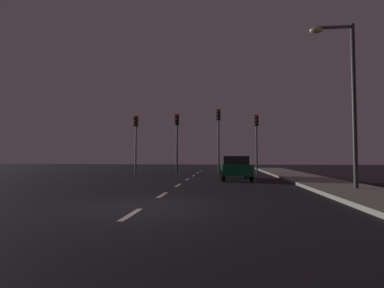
{
  "coord_description": "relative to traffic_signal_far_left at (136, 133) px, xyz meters",
  "views": [
    {
      "loc": [
        2.32,
        -8.39,
        1.45
      ],
      "look_at": [
        -0.06,
        13.5,
        2.42
      ],
      "focal_mm": 27.35,
      "sensor_mm": 36.0,
      "label": 1
    }
  ],
  "objects": [
    {
      "name": "traffic_signal_far_left",
      "position": [
        0.0,
        0.0,
        0.0
      ],
      "size": [
        0.32,
        0.38,
        4.96
      ],
      "color": "#4C4C51",
      "rests_on": "ground_plane"
    },
    {
      "name": "street_lamp_right",
      "position": [
        12.72,
        -11.49,
        0.81
      ],
      "size": [
        1.85,
        0.36,
        7.11
      ],
      "color": "#2D2D30",
      "rests_on": "ground_plane"
    },
    {
      "name": "lane_stripe_fourth",
      "position": [
        5.2,
        -5.79,
        -3.47
      ],
      "size": [
        0.16,
        1.6,
        0.01
      ],
      "primitive_type": "cube",
      "color": "silver",
      "rests_on": "ground_plane"
    },
    {
      "name": "lane_stripe_second",
      "position": [
        5.2,
        -13.39,
        -3.47
      ],
      "size": [
        0.16,
        1.6,
        0.01
      ],
      "primitive_type": "cube",
      "color": "silver",
      "rests_on": "ground_plane"
    },
    {
      "name": "sidewalk_curb_right",
      "position": [
        12.7,
        -8.99,
        -3.4
      ],
      "size": [
        3.0,
        40.0,
        0.15
      ],
      "primitive_type": "cube",
      "color": "gray",
      "rests_on": "ground_plane"
    },
    {
      "name": "car_stopped_ahead",
      "position": [
        8.25,
        -5.52,
        -2.71
      ],
      "size": [
        1.95,
        4.14,
        1.5
      ],
      "color": "#0F4C2D",
      "rests_on": "ground_plane"
    },
    {
      "name": "lane_stripe_seventh",
      "position": [
        5.2,
        5.61,
        -3.47
      ],
      "size": [
        0.16,
        1.6,
        0.01
      ],
      "primitive_type": "cube",
      "color": "silver",
      "rests_on": "ground_plane"
    },
    {
      "name": "lane_stripe_sixth",
      "position": [
        5.2,
        1.81,
        -3.47
      ],
      "size": [
        0.16,
        1.6,
        0.01
      ],
      "primitive_type": "cube",
      "color": "silver",
      "rests_on": "ground_plane"
    },
    {
      "name": "traffic_signal_center_left",
      "position": [
        3.58,
        0.0,
        0.06
      ],
      "size": [
        0.32,
        0.38,
        5.05
      ],
      "color": "black",
      "rests_on": "ground_plane"
    },
    {
      "name": "traffic_signal_far_right",
      "position": [
        10.21,
        -0.0,
        -0.04
      ],
      "size": [
        0.32,
        0.38,
        4.9
      ],
      "color": "#2D2D30",
      "rests_on": "ground_plane"
    },
    {
      "name": "lane_stripe_nearest",
      "position": [
        5.2,
        -17.19,
        -3.47
      ],
      "size": [
        0.16,
        1.6,
        0.01
      ],
      "primitive_type": "cube",
      "color": "silver",
      "rests_on": "ground_plane"
    },
    {
      "name": "lane_stripe_fifth",
      "position": [
        5.2,
        -1.99,
        -3.47
      ],
      "size": [
        0.16,
        1.6,
        0.01
      ],
      "primitive_type": "cube",
      "color": "silver",
      "rests_on": "ground_plane"
    },
    {
      "name": "ground_plane",
      "position": [
        5.2,
        -8.99,
        -3.47
      ],
      "size": [
        80.0,
        80.0,
        0.0
      ],
      "primitive_type": "plane",
      "color": "black"
    },
    {
      "name": "traffic_signal_center_right",
      "position": [
        7.1,
        0.0,
        0.29
      ],
      "size": [
        0.32,
        0.38,
        5.41
      ],
      "color": "#2D2D30",
      "rests_on": "ground_plane"
    },
    {
      "name": "lane_stripe_third",
      "position": [
        5.2,
        -9.59,
        -3.47
      ],
      "size": [
        0.16,
        1.6,
        0.01
      ],
      "primitive_type": "cube",
      "color": "silver",
      "rests_on": "ground_plane"
    }
  ]
}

